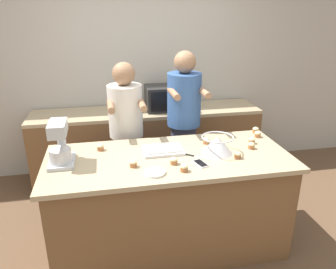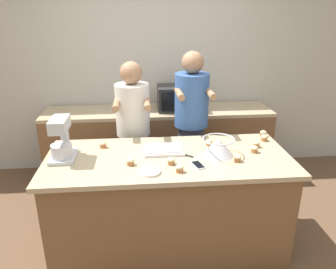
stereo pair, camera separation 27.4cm
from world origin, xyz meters
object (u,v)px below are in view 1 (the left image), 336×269
(cupcake_0, at_px, (258,134))
(cupcake_7, at_px, (251,145))
(baking_tray, at_px, (163,150))
(person_left, at_px, (127,136))
(stand_mixer, at_px, (60,146))
(cupcake_9, at_px, (184,168))
(cupcake_2, at_px, (238,155))
(microwave_oven, at_px, (165,98))
(cell_phone, at_px, (201,164))
(cupcake_6, at_px, (256,130))
(cupcake_5, at_px, (100,147))
(cupcake_1, at_px, (174,161))
(mixing_bowl, at_px, (217,144))
(small_plate, at_px, (155,173))
(cupcake_4, at_px, (133,163))
(person_right, at_px, (184,127))
(cupcake_8, at_px, (252,140))
(cupcake_3, at_px, (206,141))
(knife, at_px, (196,157))

(cupcake_0, relative_size, cupcake_7, 1.00)
(baking_tray, distance_m, cupcake_7, 0.79)
(person_left, xyz_separation_m, stand_mixer, (-0.57, -0.68, 0.22))
(cupcake_7, distance_m, cupcake_9, 0.76)
(cupcake_0, height_order, cupcake_2, same)
(microwave_oven, relative_size, cell_phone, 2.99)
(cupcake_0, distance_m, cupcake_6, 0.12)
(microwave_oven, relative_size, cupcake_5, 7.74)
(cupcake_1, distance_m, cupcake_2, 0.54)
(cupcake_0, relative_size, cupcake_6, 1.00)
(stand_mixer, distance_m, mixing_bowl, 1.30)
(small_plate, xyz_separation_m, cupcake_9, (0.23, -0.01, 0.02))
(person_left, distance_m, mixing_bowl, 1.04)
(person_left, bearing_deg, microwave_oven, 51.45)
(cupcake_7, bearing_deg, small_plate, -162.01)
(cupcake_4, bearing_deg, person_right, 54.01)
(person_right, xyz_separation_m, cupcake_9, (-0.25, -1.01, 0.05))
(mixing_bowl, height_order, cupcake_4, mixing_bowl)
(small_plate, bearing_deg, cupcake_9, -1.98)
(baking_tray, relative_size, cupcake_7, 5.65)
(microwave_oven, bearing_deg, cupcake_2, -78.25)
(cupcake_7, bearing_deg, cupcake_6, 59.53)
(cupcake_2, distance_m, cupcake_5, 1.19)
(mixing_bowl, height_order, cupcake_8, mixing_bowl)
(stand_mixer, bearing_deg, cupcake_2, -7.44)
(cupcake_8, relative_size, cupcake_9, 1.00)
(mixing_bowl, xyz_separation_m, cupcake_9, (-0.36, -0.28, -0.05))
(cupcake_1, xyz_separation_m, cupcake_7, (0.74, 0.17, 0.00))
(cupcake_0, distance_m, cupcake_3, 0.54)
(cupcake_2, xyz_separation_m, cupcake_8, (0.25, 0.28, 0.00))
(person_right, bearing_deg, baking_tray, -118.76)
(cupcake_6, bearing_deg, cupcake_9, -143.54)
(stand_mixer, relative_size, cupcake_3, 5.81)
(person_right, height_order, knife, person_right)
(microwave_oven, xyz_separation_m, knife, (-0.01, -1.44, -0.14))
(cupcake_5, bearing_deg, mixing_bowl, -14.28)
(cupcake_4, relative_size, cupcake_8, 1.00)
(cupcake_2, height_order, cupcake_7, same)
(person_right, height_order, cupcake_1, person_right)
(stand_mixer, height_order, cupcake_5, stand_mixer)
(cupcake_1, height_order, cupcake_3, same)
(knife, bearing_deg, microwave_oven, 89.47)
(cupcake_3, bearing_deg, cupcake_9, -123.95)
(cupcake_1, bearing_deg, baking_tray, 98.97)
(cupcake_0, bearing_deg, cupcake_4, -162.10)
(cupcake_4, height_order, cupcake_9, same)
(small_plate, relative_size, cupcake_7, 2.65)
(cupcake_0, height_order, cupcake_3, same)
(cupcake_6, bearing_deg, baking_tray, -164.53)
(cupcake_0, bearing_deg, microwave_oven, 121.91)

